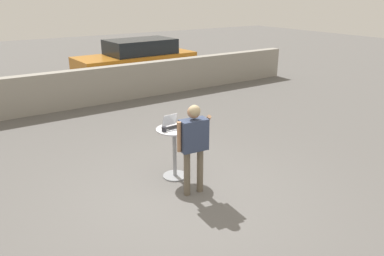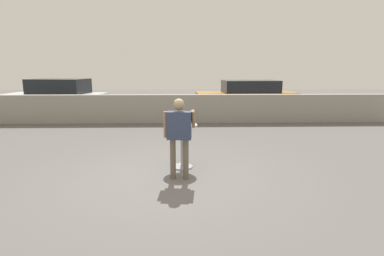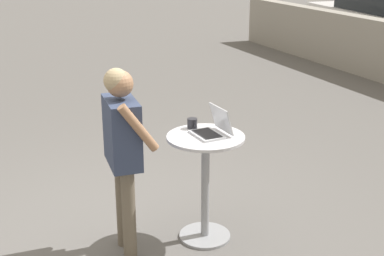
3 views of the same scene
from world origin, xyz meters
name	(u,v)px [view 1 (image 1 of 3)]	position (x,y,z in m)	size (l,w,h in m)	color
ground_plane	(183,196)	(0.00, 0.00, 0.00)	(50.00, 50.00, 0.00)	#5B5956
pavement_kerb	(70,90)	(0.00, 6.21, 0.56)	(16.79, 0.35, 1.11)	gray
cafe_table	(175,147)	(0.26, 0.71, 0.60)	(0.65, 0.65, 0.95)	gray
laptop	(172,125)	(0.26, 0.77, 1.01)	(0.31, 0.29, 0.24)	#B7BABF
coffee_mug	(164,129)	(0.04, 0.68, 1.00)	(0.12, 0.09, 0.09)	#232328
standing_person	(194,139)	(0.21, 0.01, 1.00)	(0.62, 0.34, 1.58)	brown
parked_car_near_street	(137,60)	(3.23, 8.40, 0.80)	(4.62, 2.05, 1.58)	#B76B19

